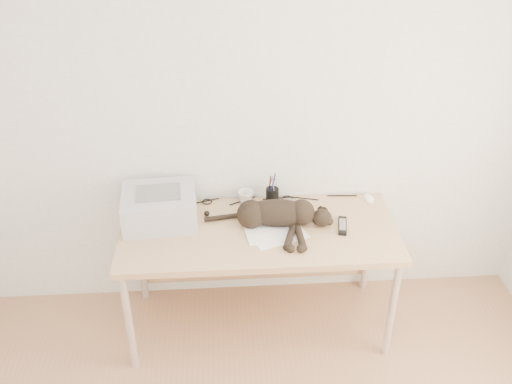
{
  "coord_description": "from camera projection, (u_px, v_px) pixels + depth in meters",
  "views": [
    {
      "loc": [
        -0.19,
        -1.28,
        2.66
      ],
      "look_at": [
        -0.02,
        1.34,
        1.03
      ],
      "focal_mm": 40.0,
      "sensor_mm": 36.0,
      "label": 1
    }
  ],
  "objects": [
    {
      "name": "papers",
      "position": [
        275.0,
        233.0,
        3.25
      ],
      "size": [
        0.38,
        0.31,
        0.01
      ],
      "color": "white",
      "rests_on": "desk"
    },
    {
      "name": "mouse",
      "position": [
        369.0,
        197.0,
        3.55
      ],
      "size": [
        0.06,
        0.1,
        0.03
      ],
      "primitive_type": "ellipsoid",
      "rotation": [
        0.0,
        0.0,
        0.02
      ],
      "color": "white",
      "rests_on": "desk"
    },
    {
      "name": "remote_grey",
      "position": [
        295.0,
        208.0,
        3.46
      ],
      "size": [
        0.07,
        0.18,
        0.02
      ],
      "primitive_type": "cube",
      "rotation": [
        0.0,
        0.0,
        0.1
      ],
      "color": "slate",
      "rests_on": "desk"
    },
    {
      "name": "desk",
      "position": [
        258.0,
        239.0,
        3.43
      ],
      "size": [
        1.6,
        0.7,
        0.74
      ],
      "color": "tan",
      "rests_on": "floor"
    },
    {
      "name": "remote_black",
      "position": [
        342.0,
        226.0,
        3.3
      ],
      "size": [
        0.08,
        0.18,
        0.02
      ],
      "primitive_type": "cube",
      "rotation": [
        0.0,
        0.0,
        -0.19
      ],
      "color": "black",
      "rests_on": "desk"
    },
    {
      "name": "cat",
      "position": [
        274.0,
        215.0,
        3.28
      ],
      "size": [
        0.74,
        0.37,
        0.17
      ],
      "rotation": [
        0.0,
        0.0,
        -0.09
      ],
      "color": "black",
      "rests_on": "desk"
    },
    {
      "name": "cable_tangle",
      "position": [
        255.0,
        200.0,
        3.54
      ],
      "size": [
        1.36,
        0.07,
        0.01
      ],
      "primitive_type": null,
      "color": "black",
      "rests_on": "desk"
    },
    {
      "name": "mug",
      "position": [
        246.0,
        198.0,
        3.5
      ],
      "size": [
        0.12,
        0.12,
        0.09
      ],
      "primitive_type": "imported",
      "rotation": [
        0.0,
        0.0,
        0.31
      ],
      "color": "white",
      "rests_on": "desk"
    },
    {
      "name": "pen_cup",
      "position": [
        272.0,
        196.0,
        3.49
      ],
      "size": [
        0.08,
        0.08,
        0.2
      ],
      "color": "black",
      "rests_on": "desk"
    },
    {
      "name": "printer",
      "position": [
        160.0,
        207.0,
        3.31
      ],
      "size": [
        0.45,
        0.39,
        0.2
      ],
      "color": "#BCBCC1",
      "rests_on": "desk"
    },
    {
      "name": "wall_back",
      "position": [
        255.0,
        115.0,
        3.29
      ],
      "size": [
        3.5,
        0.0,
        3.5
      ],
      "primitive_type": "plane",
      "rotation": [
        1.57,
        0.0,
        0.0
      ],
      "color": "white",
      "rests_on": "floor"
    }
  ]
}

